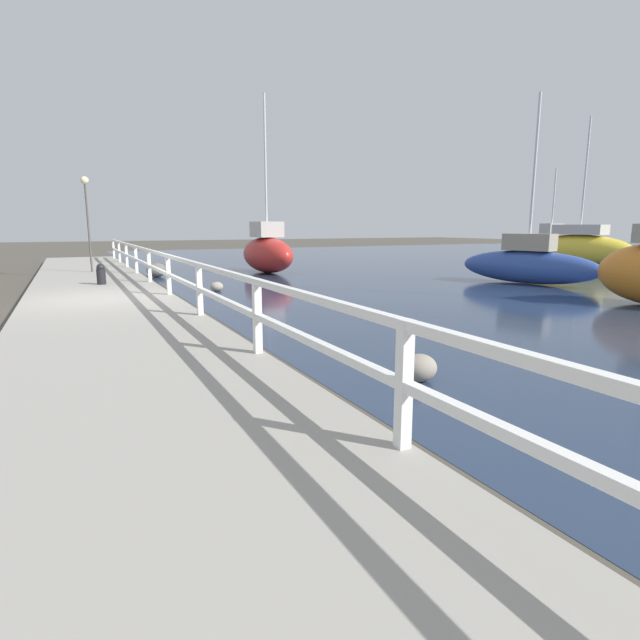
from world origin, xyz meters
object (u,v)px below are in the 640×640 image
at_px(dock_lamp, 86,201).
at_px(sailboat_red, 267,252).
at_px(sailboat_yellow, 578,249).
at_px(sailboat_black, 550,245).
at_px(sailboat_blue, 527,264).
at_px(mooring_bollard, 101,274).

height_order(dock_lamp, sailboat_red, sailboat_red).
relative_size(sailboat_yellow, sailboat_black, 1.28).
bearing_deg(sailboat_red, sailboat_black, 1.17).
bearing_deg(sailboat_yellow, sailboat_blue, -165.71).
distance_m(mooring_bollard, sailboat_blue, 13.59).
height_order(mooring_bollard, sailboat_yellow, sailboat_yellow).
relative_size(dock_lamp, sailboat_blue, 0.56).
relative_size(sailboat_black, sailboat_blue, 0.88).
relative_size(mooring_bollard, dock_lamp, 0.17).
relative_size(mooring_bollard, sailboat_yellow, 0.09).
height_order(sailboat_red, sailboat_blue, sailboat_red).
bearing_deg(dock_lamp, sailboat_yellow, -11.52).
xyz_separation_m(dock_lamp, sailboat_blue, (13.10, -8.39, -2.15)).
bearing_deg(sailboat_black, sailboat_red, -164.63).
bearing_deg(sailboat_blue, sailboat_red, 114.86).
bearing_deg(mooring_bollard, dock_lamp, 90.80).
distance_m(mooring_bollard, sailboat_yellow, 21.14).
bearing_deg(sailboat_blue, mooring_bollard, 148.94).
distance_m(sailboat_yellow, sailboat_black, 7.14).
xyz_separation_m(mooring_bollard, sailboat_black, (25.82, 5.64, 0.27)).
xyz_separation_m(mooring_bollard, sailboat_yellow, (21.13, 0.25, 0.32)).
height_order(sailboat_yellow, sailboat_black, sailboat_yellow).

